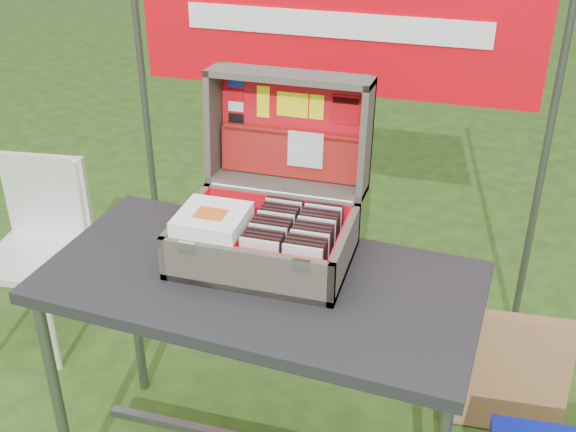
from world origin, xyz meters
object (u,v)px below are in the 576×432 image
(cardboard_box, at_px, (506,372))
(table, at_px, (262,381))
(suitcase, at_px, (269,178))
(chair, at_px, (32,261))

(cardboard_box, bearing_deg, table, -151.88)
(table, relative_size, suitcase, 2.43)
(suitcase, height_order, cardboard_box, suitcase)
(table, bearing_deg, chair, 163.59)
(table, relative_size, cardboard_box, 2.83)
(chair, bearing_deg, table, -27.49)
(table, bearing_deg, cardboard_box, 35.39)
(suitcase, bearing_deg, table, -84.49)
(suitcase, xyz_separation_m, cardboard_box, (0.79, 0.32, -0.83))
(cardboard_box, bearing_deg, chair, 178.38)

